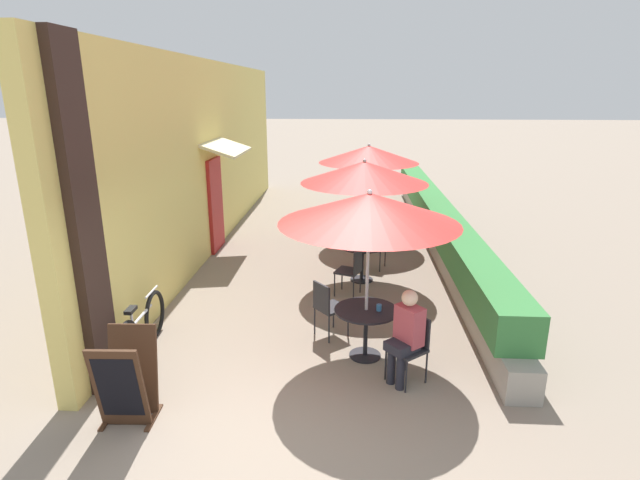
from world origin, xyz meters
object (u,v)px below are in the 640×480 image
Objects in this scene: seated_patron_near_left at (406,333)px; menu_board at (127,379)px; cafe_chair_far_right at (354,213)px; patio_table_mid at (362,254)px; cafe_chair_mid_left at (352,268)px; coffee_cup_near at (379,308)px; patio_table_near at (366,321)px; cafe_chair_mid_right at (371,244)px; patio_table_far at (367,219)px; bicycle_leaning at (142,329)px; patio_umbrella_mid at (364,172)px; patio_umbrella_far at (369,154)px; cafe_chair_far_left at (382,228)px; cafe_chair_near_right at (327,305)px; patio_umbrella_near at (369,208)px; cafe_chair_near_left at (411,343)px; seated_patron_far_left at (377,221)px; coffee_cup_far at (370,211)px.

menu_board is at bearing 66.69° from seated_patron_near_left.
cafe_chair_far_right is 0.84× the size of menu_board.
cafe_chair_mid_left is at bearing -104.83° from patio_table_mid.
coffee_cup_near is at bearing 25.69° from menu_board.
patio_table_near is 3.66m from cafe_chair_mid_right.
bicycle_leaning reaches higher than patio_table_far.
coffee_cup_near is at bearing -86.84° from patio_umbrella_mid.
patio_table_near is 1.00× the size of cafe_chair_mid_right.
patio_umbrella_mid and patio_umbrella_far have the same top height.
cafe_chair_far_left is (0.32, 4.89, -0.24)m from coffee_cup_near.
patio_umbrella_mid reaches higher than cafe_chair_mid_right.
cafe_chair_far_right is at bearing 136.12° from cafe_chair_near_right.
cafe_chair_far_right reaches higher than coffee_cup_near.
menu_board reaches higher than cafe_chair_mid_right.
cafe_chair_near_right is at bearing 135.37° from patio_umbrella_near.
cafe_chair_near_left is 3.38m from menu_board.
patio_table_far is at bearing -37.03° from seated_patron_near_left.
cafe_chair_near_left is at bearing -80.98° from patio_table_mid.
cafe_chair_near_left is at bearing -86.45° from patio_table_far.
cafe_chair_near_left is (0.56, -0.55, -0.03)m from patio_table_near.
patio_umbrella_near is 1.78m from cafe_chair_near_right.
patio_umbrella_near is 6.50m from cafe_chair_far_right.
seated_patron_near_left is 5.49m from cafe_chair_far_left.
seated_patron_near_left and seated_patron_far_left have the same top height.
cafe_chair_near_right is at bearing 12.77° from bicycle_leaning.
cafe_chair_mid_right is at bearing 58.56° from menu_board.
patio_table_far is at bearing -163.92° from coffee_cup_far.
patio_table_mid is 1.00× the size of cafe_chair_far_right.
seated_patron_far_left reaches higher than patio_table_far.
seated_patron_near_left is 1.44× the size of cafe_chair_mid_left.
cafe_chair_mid_right is at bearing -89.03° from patio_table_far.
cafe_chair_mid_left and cafe_chair_far_right have the same top height.
coffee_cup_near is at bearing -86.84° from patio_table_mid.
cafe_chair_mid_left is (-0.20, -0.75, -1.60)m from patio_umbrella_mid.
seated_patron_near_left reaches higher than patio_table_mid.
cafe_chair_far_left is 7.15m from menu_board.
coffee_cup_near is 3.69m from cafe_chair_mid_right.
patio_table_mid is at bearing -75.96° from patio_umbrella_mid.
seated_patron_far_left reaches higher than bicycle_leaning.
cafe_chair_far_left reaches higher than bicycle_leaning.
bicycle_leaning is at bearing -178.19° from patio_table_near.
patio_umbrella_mid is at bearing 148.11° from cafe_chair_far_left.
cafe_chair_near_left is 3.84m from patio_umbrella_mid.
cafe_chair_near_left is 0.50× the size of bicycle_leaning.
coffee_cup_near is at bearing -0.12° from bicycle_leaning.
cafe_chair_mid_left reaches higher than patio_table_mid.
cafe_chair_near_left is 2.80m from cafe_chair_mid_left.
coffee_cup_near is at bearing 159.35° from seated_patron_far_left.
coffee_cup_near is 3.31m from bicycle_leaning.
patio_table_mid is 1.97m from seated_patron_far_left.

